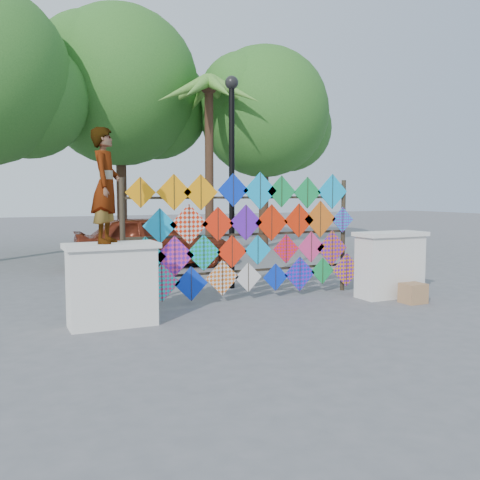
# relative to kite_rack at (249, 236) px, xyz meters

# --- Properties ---
(ground) EXTENTS (80.00, 80.00, 0.00)m
(ground) POSITION_rel_kite_rack_xyz_m (-0.08, -0.73, -1.22)
(ground) COLOR slate
(ground) RESTS_ON ground
(parapet_left) EXTENTS (1.40, 0.65, 1.28)m
(parapet_left) POSITION_rel_kite_rack_xyz_m (-2.78, -0.93, -0.57)
(parapet_left) COLOR white
(parapet_left) RESTS_ON ground
(parapet_right) EXTENTS (1.40, 0.65, 1.28)m
(parapet_right) POSITION_rel_kite_rack_xyz_m (2.62, -0.93, -0.57)
(parapet_right) COLOR white
(parapet_right) RESTS_ON ground
(kite_rack) EXTENTS (4.97, 0.24, 2.43)m
(kite_rack) POSITION_rel_kite_rack_xyz_m (0.00, 0.00, 0.00)
(kite_rack) COLOR #2D2519
(kite_rack) RESTS_ON ground
(tree_mid) EXTENTS (6.30, 5.60, 8.61)m
(tree_mid) POSITION_rel_kite_rack_xyz_m (0.02, 10.30, 4.55)
(tree_mid) COLOR #40261B
(tree_mid) RESTS_ON ground
(tree_east) EXTENTS (5.40, 4.80, 7.42)m
(tree_east) POSITION_rel_kite_rack_xyz_m (5.01, 8.80, 3.76)
(tree_east) COLOR #40261B
(tree_east) RESTS_ON ground
(palm_tree) EXTENTS (3.62, 3.62, 5.83)m
(palm_tree) POSITION_rel_kite_rack_xyz_m (2.12, 7.27, 3.73)
(palm_tree) COLOR #40261B
(palm_tree) RESTS_ON ground
(vendor_woman) EXTENTS (0.64, 0.75, 1.73)m
(vendor_woman) POSITION_rel_kite_rack_xyz_m (-2.84, -0.93, 0.92)
(vendor_woman) COLOR #99999E
(vendor_woman) RESTS_ON parapet_left
(sedan) EXTENTS (4.39, 2.11, 1.44)m
(sedan) POSITION_rel_kite_rack_xyz_m (-0.41, 5.21, -0.50)
(sedan) COLOR #622010
(sedan) RESTS_ON ground
(lamppost) EXTENTS (0.28, 0.28, 4.46)m
(lamppost) POSITION_rel_kite_rack_xyz_m (0.22, 1.27, 1.47)
(lamppost) COLOR black
(lamppost) RESTS_ON ground
(cardboard_box_near) EXTENTS (0.41, 0.37, 0.37)m
(cardboard_box_near) POSITION_rel_kite_rack_xyz_m (2.62, -1.57, -1.04)
(cardboard_box_near) COLOR #AE8054
(cardboard_box_near) RESTS_ON ground
(cardboard_box_far) EXTENTS (0.33, 0.31, 0.28)m
(cardboard_box_far) POSITION_rel_kite_rack_xyz_m (2.81, -1.39, -1.08)
(cardboard_box_far) COLOR #AE8054
(cardboard_box_far) RESTS_ON ground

